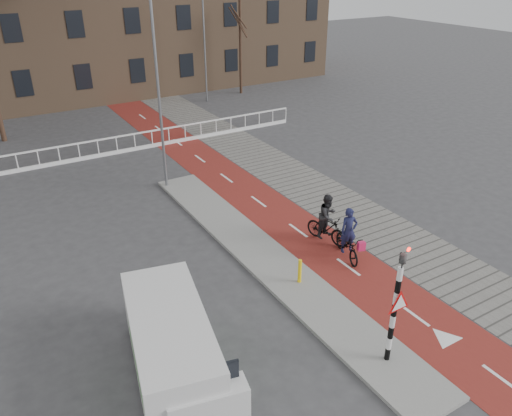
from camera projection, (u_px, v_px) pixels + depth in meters
ground at (353, 313)px, 15.04m from camera, size 120.00×120.00×0.00m
bike_lane at (236, 185)px, 23.37m from camera, size 2.50×60.00×0.01m
sidewalk at (286, 173)px, 24.66m from camera, size 3.00×60.00×0.01m
curb_island at (264, 257)px, 17.75m from camera, size 1.80×16.00×0.12m
traffic_signal at (396, 302)px, 12.32m from camera, size 0.80×0.80×3.68m
bollard at (300, 271)px, 16.10m from camera, size 0.12×0.12×0.84m
cyclist_near at (348, 241)px, 17.54m from camera, size 1.15×1.94×1.91m
cyclist_far at (327, 223)px, 18.45m from camera, size 0.99×1.86×1.93m
van at (171, 346)px, 12.33m from camera, size 2.68×4.75×1.93m
railing at (60, 159)px, 25.60m from camera, size 28.00×0.10×0.99m
tree_right at (240, 48)px, 37.46m from camera, size 0.21×0.21×6.88m
streetlight_near at (159, 93)px, 21.20m from camera, size 0.12×0.12×8.78m
streetlight_right at (205, 49)px, 35.14m from camera, size 0.12×0.12×7.40m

